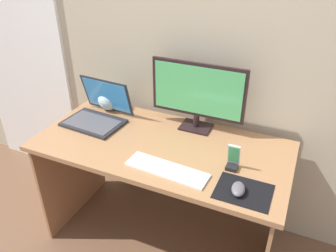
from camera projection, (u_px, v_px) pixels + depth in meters
name	position (u px, v px, depth m)	size (l,w,h in m)	color
ground_plane	(162.00, 236.00, 2.21)	(8.00, 8.00, 0.00)	brown
wall_back	(190.00, 32.00, 1.89)	(6.00, 0.04, 2.50)	#B5A98D
door_left	(19.00, 47.00, 2.45)	(0.82, 0.02, 2.02)	white
desk	(161.00, 166.00, 1.91)	(1.40, 0.67, 0.73)	#9B6E47
monitor	(198.00, 94.00, 1.88)	(0.55, 0.14, 0.40)	black
laptop	(98.00, 113.00, 2.04)	(0.37, 0.33, 0.25)	#242327
fishbowl	(109.00, 99.00, 2.17)	(0.15, 0.15, 0.15)	silver
keyboard_external	(167.00, 170.00, 1.63)	(0.42, 0.12, 0.01)	white
mousepad	(243.00, 191.00, 1.50)	(0.25, 0.20, 0.00)	black
mouse	(238.00, 189.00, 1.49)	(0.06, 0.10, 0.04)	#58545C
phone_in_dock	(233.00, 160.00, 1.63)	(0.06, 0.06, 0.14)	black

